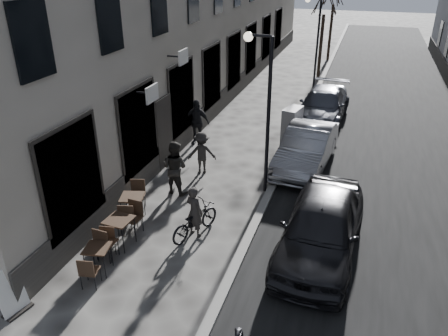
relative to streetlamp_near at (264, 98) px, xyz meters
The scene contains 19 objects.
ground 6.78m from the streetlamp_near, 88.36° to the right, with size 120.00×120.00×0.00m, color #33312E.
road 11.23m from the streetlamp_near, 68.09° to the left, with size 7.30×60.00×0.00m, color black.
kerb 10.48m from the streetlamp_near, 87.87° to the left, with size 0.25×60.00×0.12m, color gray.
streetlamp_near is the anchor object (origin of this frame).
streetlamp_far 12.00m from the streetlamp_near, 90.00° to the left, with size 0.90×0.28×5.09m.
tree_near 15.08m from the streetlamp_near, 89.72° to the left, with size 2.40×2.40×5.70m.
bistro_set_a 6.57m from the streetlamp_near, 117.87° to the right, with size 0.69×1.49×0.85m.
bistro_set_b 5.69m from the streetlamp_near, 124.31° to the right, with size 0.72×1.67×0.97m.
bistro_set_c 5.05m from the streetlamp_near, 136.76° to the right, with size 0.86×1.65×0.94m.
sign_board 8.47m from the streetlamp_near, 118.63° to the right, with size 0.49×0.68×1.08m.
utility_cabinet 4.92m from the streetlamp_near, 86.37° to the left, with size 0.56×1.02×1.53m, color slate.
bicycle 4.25m from the streetlamp_near, 109.95° to the right, with size 0.61×1.76×0.92m, color black.
cyclist_rider 4.07m from the streetlamp_near, 109.95° to the right, with size 0.55×0.36×1.51m, color #282523.
pedestrian_near 3.60m from the streetlamp_near, 159.04° to the right, with size 0.87×0.68×1.80m, color black.
pedestrian_mid 3.37m from the streetlamp_near, 164.51° to the left, with size 0.99×0.57×1.54m, color #262421.
pedestrian_far 5.10m from the streetlamp_near, 138.29° to the left, with size 1.11×0.46×1.89m, color black.
car_near 4.35m from the streetlamp_near, 51.40° to the right, with size 1.91×4.75×1.62m, color black.
car_mid 3.52m from the streetlamp_near, 62.73° to the left, with size 1.57×4.51×1.49m, color gray.
car_far 8.02m from the streetlamp_near, 81.17° to the left, with size 2.05×5.04×1.46m, color #3E414A.
Camera 1 is at (2.61, -6.54, 7.09)m, focal length 35.00 mm.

